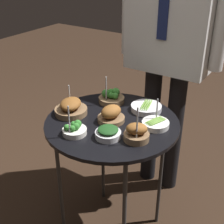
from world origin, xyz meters
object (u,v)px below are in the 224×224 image
(bowl_roast_back_left, at_px, (71,108))
(bowl_asparagus_back_right, at_px, (146,108))
(serving_cart, at_px, (112,131))
(bowl_broccoli_near_rim, at_px, (111,97))
(waiter_figure, at_px, (171,29))
(bowl_broccoli_front_left, at_px, (74,129))
(bowl_roast_front_right, at_px, (137,133))
(bowl_spinach_mid_left, at_px, (108,133))
(bowl_roast_front_center, at_px, (111,115))
(bowl_asparagus_center, at_px, (155,124))

(bowl_roast_back_left, relative_size, bowl_asparagus_back_right, 1.04)
(serving_cart, bearing_deg, bowl_broccoli_near_rim, 123.99)
(serving_cart, distance_m, waiter_figure, 0.68)
(bowl_broccoli_front_left, xyz_separation_m, bowl_roast_front_right, (0.26, 0.11, 0.01))
(bowl_spinach_mid_left, relative_size, bowl_roast_front_center, 0.88)
(bowl_broccoli_near_rim, bearing_deg, bowl_broccoli_front_left, -83.89)
(serving_cart, distance_m, bowl_spinach_mid_left, 0.16)
(bowl_roast_front_center, distance_m, bowl_broccoli_near_rim, 0.21)
(bowl_spinach_mid_left, bearing_deg, bowl_asparagus_back_right, 86.12)
(bowl_roast_back_left, bearing_deg, bowl_broccoli_front_left, -45.76)
(bowl_broccoli_front_left, height_order, waiter_figure, waiter_figure)
(bowl_roast_back_left, xyz_separation_m, waiter_figure, (0.25, 0.60, 0.31))
(bowl_roast_front_center, height_order, bowl_broccoli_front_left, bowl_broccoli_front_left)
(bowl_asparagus_center, distance_m, bowl_roast_back_left, 0.43)
(bowl_roast_back_left, bearing_deg, serving_cart, 12.99)
(bowl_roast_back_left, height_order, bowl_roast_front_right, bowl_roast_front_right)
(bowl_broccoli_front_left, xyz_separation_m, waiter_figure, (0.11, 0.74, 0.32))
(bowl_roast_back_left, bearing_deg, bowl_roast_front_right, -4.30)
(bowl_asparagus_center, relative_size, bowl_asparagus_back_right, 0.81)
(bowl_broccoli_near_rim, bearing_deg, serving_cart, -56.01)
(bowl_broccoli_near_rim, xyz_separation_m, bowl_asparagus_back_right, (0.20, 0.02, -0.01))
(bowl_broccoli_near_rim, relative_size, waiter_figure, 0.09)
(serving_cart, bearing_deg, bowl_roast_front_right, -23.86)
(bowl_asparagus_center, xyz_separation_m, bowl_roast_back_left, (-0.41, -0.12, 0.02))
(serving_cart, relative_size, bowl_roast_front_right, 4.18)
(bowl_roast_back_left, distance_m, waiter_figure, 0.72)
(bowl_spinach_mid_left, xyz_separation_m, bowl_asparagus_back_right, (0.02, 0.32, -0.01))
(serving_cart, xyz_separation_m, bowl_roast_front_right, (0.18, -0.08, 0.09))
(bowl_roast_front_center, distance_m, bowl_roast_front_right, 0.20)
(bowl_spinach_mid_left, bearing_deg, bowl_broccoli_front_left, -157.34)
(bowl_broccoli_near_rim, distance_m, waiter_figure, 0.51)
(bowl_spinach_mid_left, bearing_deg, bowl_roast_back_left, 163.92)
(bowl_broccoli_front_left, relative_size, waiter_figure, 0.09)
(bowl_roast_front_right, bearing_deg, bowl_spinach_mid_left, -156.28)
(bowl_roast_front_center, height_order, bowl_asparagus_center, bowl_asparagus_center)
(bowl_spinach_mid_left, height_order, bowl_roast_front_center, bowl_roast_front_center)
(bowl_roast_front_center, distance_m, bowl_asparagus_center, 0.22)
(bowl_broccoli_near_rim, bearing_deg, bowl_asparagus_center, -18.47)
(serving_cart, bearing_deg, bowl_broccoli_front_left, -112.57)
(bowl_roast_back_left, xyz_separation_m, bowl_asparagus_back_right, (0.30, 0.24, -0.02))
(bowl_roast_front_right, height_order, waiter_figure, waiter_figure)
(bowl_asparagus_back_right, xyz_separation_m, bowl_roast_front_right, (0.09, -0.27, 0.02))
(bowl_asparagus_back_right, bearing_deg, bowl_roast_front_center, -114.91)
(bowl_roast_front_center, xyz_separation_m, waiter_figure, (0.04, 0.55, 0.31))
(serving_cart, height_order, bowl_broccoli_front_left, bowl_broccoli_front_left)
(bowl_spinach_mid_left, bearing_deg, waiter_figure, 92.52)
(bowl_asparagus_center, bearing_deg, bowl_asparagus_back_right, 132.49)
(bowl_roast_front_center, bearing_deg, bowl_spinach_mid_left, -61.55)
(bowl_roast_front_center, xyz_separation_m, bowl_broccoli_front_left, (-0.07, -0.19, -0.01))
(bowl_broccoli_front_left, xyz_separation_m, bowl_asparagus_back_right, (0.16, 0.38, -0.01))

